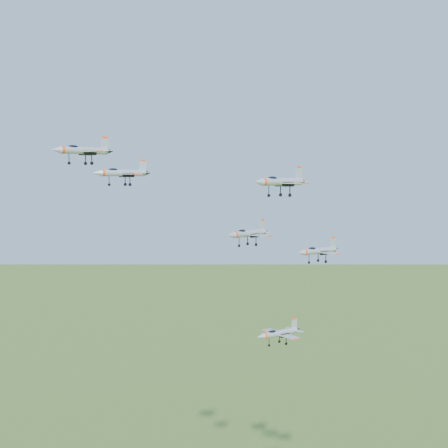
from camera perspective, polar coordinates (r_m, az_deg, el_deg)
jet_lead at (r=123.54m, az=-12.81°, el=6.59°), size 13.42×11.18×3.59m
jet_left_high at (r=112.68m, az=-9.32°, el=4.65°), size 11.32×9.30×3.03m
jet_right_high at (r=101.04m, az=5.17°, el=3.89°), size 11.86×9.83×3.17m
jet_left_low at (r=129.12m, az=2.21°, el=-0.85°), size 12.76×10.75×3.43m
jet_right_low at (r=121.10m, az=8.60°, el=-2.42°), size 11.32×9.33×3.03m
jet_trail at (r=134.20m, az=5.02°, el=-9.90°), size 12.13×9.97×3.25m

